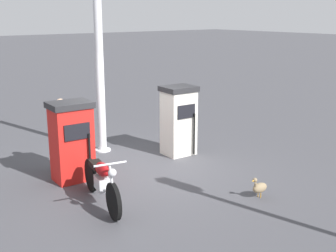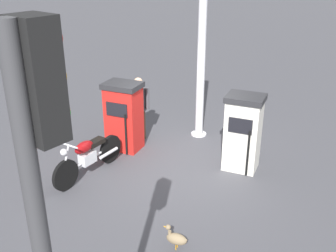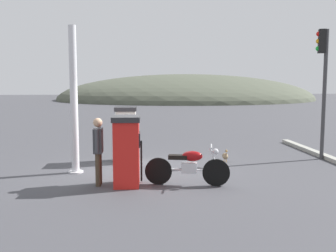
% 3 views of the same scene
% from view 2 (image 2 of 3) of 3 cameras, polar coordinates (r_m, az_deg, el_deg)
% --- Properties ---
extents(ground_plane, '(120.00, 120.00, 0.00)m').
position_cam_2_polar(ground_plane, '(8.87, 1.00, -5.53)').
color(ground_plane, '#424247').
extents(fuel_pump_near, '(0.72, 0.87, 1.64)m').
position_cam_2_polar(fuel_pump_near, '(9.31, -6.42, 1.44)').
color(fuel_pump_near, red).
rests_on(fuel_pump_near, ground).
extents(fuel_pump_far, '(0.72, 0.81, 1.68)m').
position_cam_2_polar(fuel_pump_far, '(8.51, 10.79, -0.90)').
color(fuel_pump_far, silver).
rests_on(fuel_pump_far, ground).
extents(motorcycle_near_pump, '(1.97, 0.71, 0.96)m').
position_cam_2_polar(motorcycle_near_pump, '(8.39, -11.50, -4.28)').
color(motorcycle_near_pump, black).
rests_on(motorcycle_near_pump, ground).
extents(attendant_person, '(0.23, 0.57, 1.60)m').
position_cam_2_polar(attendant_person, '(9.80, -4.23, 3.14)').
color(attendant_person, '#473828').
rests_on(attendant_person, ground).
extents(wandering_duck, '(0.18, 0.42, 0.42)m').
position_cam_2_polar(wandering_duck, '(6.45, 1.19, -15.94)').
color(wandering_duck, '#847051').
rests_on(wandering_duck, ground).
extents(roadside_traffic_light, '(0.40, 0.29, 4.01)m').
position_cam_2_polar(roadside_traffic_light, '(2.68, -16.92, -13.49)').
color(roadside_traffic_light, '#38383A').
rests_on(roadside_traffic_light, ground).
extents(canopy_support_pole, '(0.40, 0.40, 3.88)m').
position_cam_2_polar(canopy_support_pole, '(9.70, 4.81, 8.83)').
color(canopy_support_pole, silver).
rests_on(canopy_support_pole, ground).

